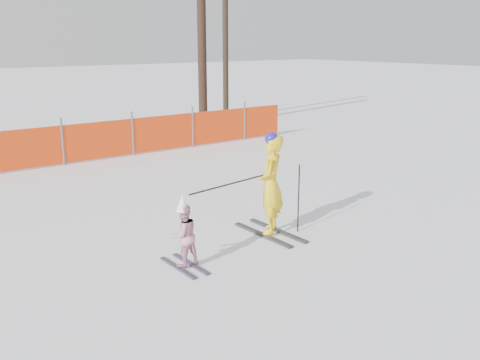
# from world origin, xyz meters

# --- Properties ---
(ground) EXTENTS (120.00, 120.00, 0.00)m
(ground) POSITION_xyz_m (0.00, 0.00, 0.00)
(ground) COLOR white
(ground) RESTS_ON ground
(adult) EXTENTS (0.72, 1.42, 1.74)m
(adult) POSITION_xyz_m (0.54, 0.36, 0.87)
(adult) COLOR black
(adult) RESTS_ON ground
(child) EXTENTS (0.45, 0.91, 1.09)m
(child) POSITION_xyz_m (-1.34, 0.08, 0.50)
(child) COLOR black
(child) RESTS_ON ground
(ski_poles) EXTENTS (2.21, 0.26, 1.18)m
(ski_poles) POSITION_xyz_m (0.18, 0.20, 0.86)
(ski_poles) COLOR black
(ski_poles) RESTS_ON ground
(safety_fence) EXTENTS (17.46, 0.06, 1.25)m
(safety_fence) POSITION_xyz_m (-1.73, 7.55, 0.56)
(safety_fence) COLOR #595960
(safety_fence) RESTS_ON ground
(tree_trunks) EXTENTS (2.37, 1.71, 6.33)m
(tree_trunks) POSITION_xyz_m (6.69, 11.01, 3.12)
(tree_trunks) COLOR black
(tree_trunks) RESTS_ON ground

